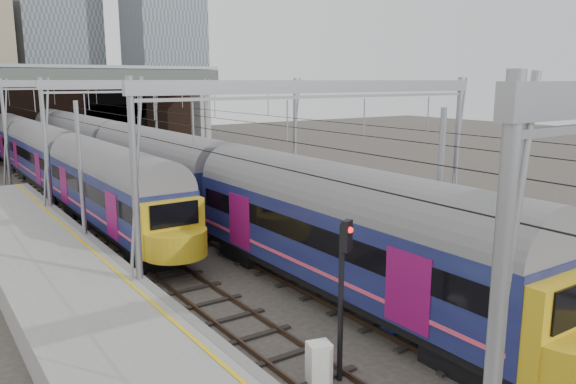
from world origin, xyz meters
TOP-DOWN VIEW (x-y plane):
  - ground at (0.00, 0.00)m, footprint 160.00×160.00m
  - platform_left at (-10.18, 2.50)m, footprint 4.32×55.00m
  - tracks at (0.00, 15.00)m, footprint 14.40×80.00m
  - overhead_line at (0.00, 21.49)m, footprint 16.80×80.00m
  - retaining_wall at (1.40, 51.93)m, footprint 28.00×2.75m
  - overbridge at (0.00, 46.00)m, footprint 28.00×3.00m
  - city_skyline at (2.73, 70.48)m, footprint 37.50×27.50m
  - train_main at (-2.00, 30.06)m, footprint 2.94×67.94m
  - train_second at (-6.00, 41.58)m, footprint 2.73×63.15m
  - signal_near_left at (-5.52, 0.31)m, footprint 0.36×0.45m
  - relay_cabinet at (-6.13, 0.49)m, footprint 0.70×0.63m
  - equip_cover_a at (-2.23, 1.71)m, footprint 0.92×0.66m
  - equip_cover_b at (2.75, 7.20)m, footprint 0.87×0.75m
  - equip_cover_c at (2.94, 2.41)m, footprint 0.99×0.76m

SIDE VIEW (x-z plane):
  - ground at x=0.00m, z-range 0.00..0.00m
  - tracks at x=0.00m, z-range -0.09..0.13m
  - equip_cover_b at x=2.75m, z-range 0.00..0.09m
  - equip_cover_c at x=2.94m, z-range 0.00..0.11m
  - equip_cover_a at x=-2.23m, z-range 0.00..0.11m
  - platform_left at x=-10.18m, z-range -0.01..1.11m
  - relay_cabinet at x=-6.13m, z-range 0.00..1.19m
  - train_second at x=-6.00m, z-range 0.09..4.81m
  - train_main at x=-2.00m, z-range 0.07..5.08m
  - signal_near_left at x=-5.52m, z-range 0.62..5.05m
  - retaining_wall at x=1.40m, z-range -0.17..8.83m
  - overhead_line at x=0.00m, z-range 2.57..10.57m
  - overbridge at x=0.00m, z-range 2.64..11.89m
  - city_skyline at x=2.73m, z-range -12.91..47.09m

